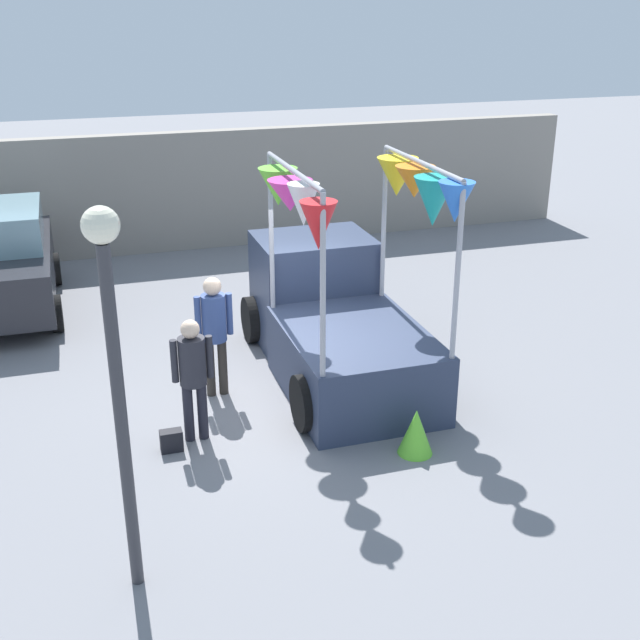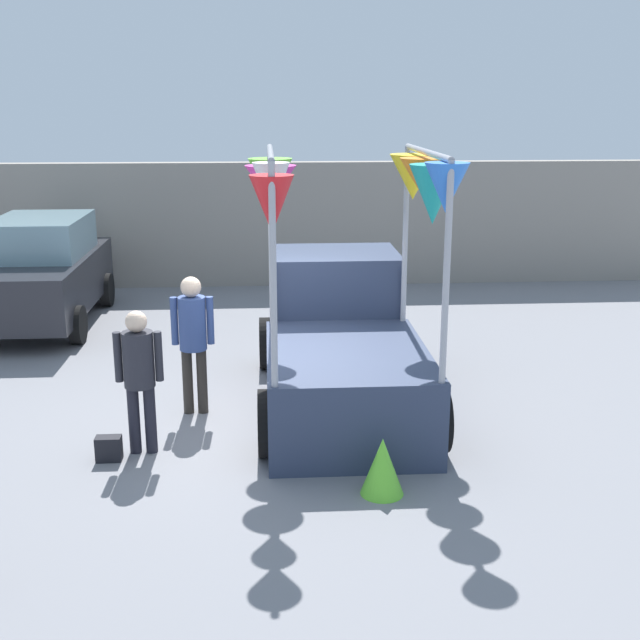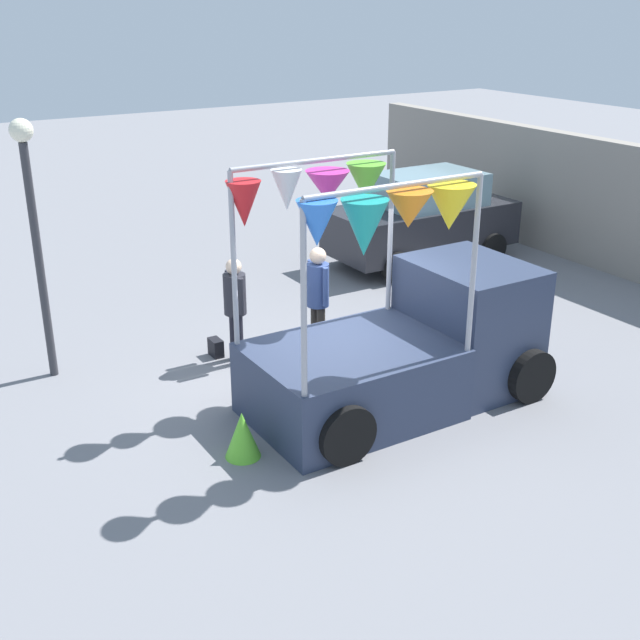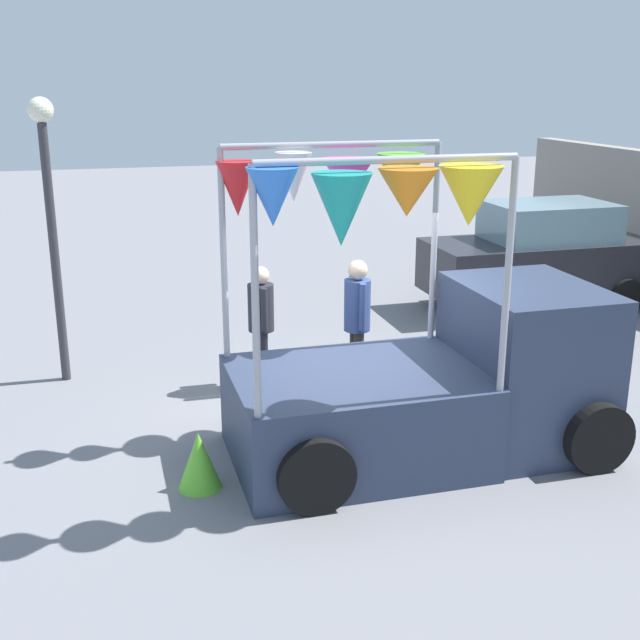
{
  "view_description": "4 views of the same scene",
  "coord_description": "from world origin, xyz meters",
  "px_view_note": "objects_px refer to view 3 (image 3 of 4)",
  "views": [
    {
      "loc": [
        -2.62,
        -9.82,
        5.31
      ],
      "look_at": [
        0.39,
        -0.27,
        1.25
      ],
      "focal_mm": 45.0,
      "sensor_mm": 36.0,
      "label": 1
    },
    {
      "loc": [
        0.01,
        -9.2,
        3.84
      ],
      "look_at": [
        0.59,
        -0.55,
        1.46
      ],
      "focal_mm": 45.0,
      "sensor_mm": 36.0,
      "label": 2
    },
    {
      "loc": [
        8.85,
        -5.54,
        5.21
      ],
      "look_at": [
        0.68,
        -0.52,
        1.36
      ],
      "focal_mm": 45.0,
      "sensor_mm": 36.0,
      "label": 3
    },
    {
      "loc": [
        8.45,
        -2.7,
        3.96
      ],
      "look_at": [
        0.73,
        -0.53,
        1.54
      ],
      "focal_mm": 45.0,
      "sensor_mm": 36.0,
      "label": 4
    }
  ],
  "objects_px": {
    "vendor_truck": "(411,335)",
    "person_customer": "(235,301)",
    "handbag": "(216,348)",
    "street_lamp": "(32,213)",
    "parked_car": "(423,218)",
    "person_vendor": "(318,291)",
    "folded_kite_bundle_lime": "(242,435)"
  },
  "relations": [
    {
      "from": "person_customer",
      "to": "folded_kite_bundle_lime",
      "type": "relative_size",
      "value": 2.75
    },
    {
      "from": "vendor_truck",
      "to": "parked_car",
      "type": "relative_size",
      "value": 1.02
    },
    {
      "from": "street_lamp",
      "to": "folded_kite_bundle_lime",
      "type": "height_order",
      "value": "street_lamp"
    },
    {
      "from": "handbag",
      "to": "folded_kite_bundle_lime",
      "type": "bearing_deg",
      "value": -18.51
    },
    {
      "from": "parked_car",
      "to": "person_vendor",
      "type": "distance_m",
      "value": 5.34
    },
    {
      "from": "handbag",
      "to": "street_lamp",
      "type": "relative_size",
      "value": 0.07
    },
    {
      "from": "handbag",
      "to": "street_lamp",
      "type": "height_order",
      "value": "street_lamp"
    },
    {
      "from": "person_customer",
      "to": "folded_kite_bundle_lime",
      "type": "distance_m",
      "value": 2.89
    },
    {
      "from": "parked_car",
      "to": "handbag",
      "type": "bearing_deg",
      "value": -69.5
    },
    {
      "from": "handbag",
      "to": "person_vendor",
      "type": "bearing_deg",
      "value": 58.26
    },
    {
      "from": "street_lamp",
      "to": "folded_kite_bundle_lime",
      "type": "bearing_deg",
      "value": 21.13
    },
    {
      "from": "person_customer",
      "to": "vendor_truck",
      "type": "bearing_deg",
      "value": 32.61
    },
    {
      "from": "parked_car",
      "to": "folded_kite_bundle_lime",
      "type": "height_order",
      "value": "parked_car"
    },
    {
      "from": "person_vendor",
      "to": "handbag",
      "type": "distance_m",
      "value": 1.85
    },
    {
      "from": "folded_kite_bundle_lime",
      "to": "handbag",
      "type": "bearing_deg",
      "value": 161.49
    },
    {
      "from": "vendor_truck",
      "to": "person_vendor",
      "type": "xyz_separation_m",
      "value": [
        -1.87,
        -0.35,
        0.12
      ]
    },
    {
      "from": "handbag",
      "to": "folded_kite_bundle_lime",
      "type": "height_order",
      "value": "folded_kite_bundle_lime"
    },
    {
      "from": "parked_car",
      "to": "person_vendor",
      "type": "relative_size",
      "value": 2.26
    },
    {
      "from": "parked_car",
      "to": "street_lamp",
      "type": "distance_m",
      "value": 8.4
    },
    {
      "from": "vendor_truck",
      "to": "parked_car",
      "type": "distance_m",
      "value": 6.35
    },
    {
      "from": "parked_car",
      "to": "folded_kite_bundle_lime",
      "type": "distance_m",
      "value": 8.46
    },
    {
      "from": "vendor_truck",
      "to": "person_vendor",
      "type": "distance_m",
      "value": 1.91
    },
    {
      "from": "vendor_truck",
      "to": "person_vendor",
      "type": "bearing_deg",
      "value": -169.34
    },
    {
      "from": "folded_kite_bundle_lime",
      "to": "street_lamp",
      "type": "bearing_deg",
      "value": -158.87
    },
    {
      "from": "person_vendor",
      "to": "street_lamp",
      "type": "distance_m",
      "value": 4.22
    },
    {
      "from": "vendor_truck",
      "to": "person_customer",
      "type": "relative_size",
      "value": 2.47
    },
    {
      "from": "parked_car",
      "to": "handbag",
      "type": "xyz_separation_m",
      "value": [
        2.16,
        -5.78,
        -0.8
      ]
    },
    {
      "from": "vendor_truck",
      "to": "street_lamp",
      "type": "height_order",
      "value": "street_lamp"
    },
    {
      "from": "vendor_truck",
      "to": "street_lamp",
      "type": "distance_m",
      "value": 5.48
    },
    {
      "from": "vendor_truck",
      "to": "handbag",
      "type": "xyz_separation_m",
      "value": [
        -2.71,
        -1.71,
        -0.82
      ]
    },
    {
      "from": "street_lamp",
      "to": "folded_kite_bundle_lime",
      "type": "xyz_separation_m",
      "value": [
        3.55,
        1.37,
        -2.16
      ]
    },
    {
      "from": "person_customer",
      "to": "folded_kite_bundle_lime",
      "type": "bearing_deg",
      "value": -24.68
    }
  ]
}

